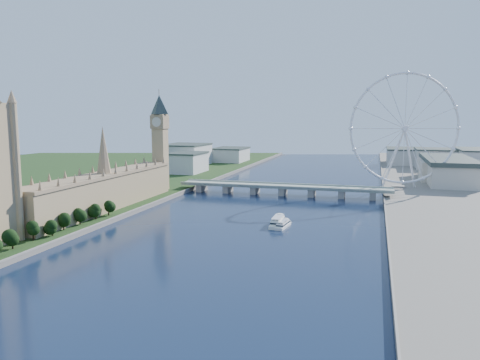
% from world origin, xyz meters
% --- Properties ---
extents(ground, '(2000.00, 2000.00, 0.00)m').
position_xyz_m(ground, '(0.00, 0.00, 0.00)').
color(ground, '#182A45').
rests_on(ground, ground).
extents(tree_row, '(8.53, 184.53, 21.12)m').
position_xyz_m(tree_row, '(-113.00, 58.00, 9.30)').
color(tree_row, black).
rests_on(tree_row, ground).
extents(parliament_range, '(24.00, 200.00, 70.00)m').
position_xyz_m(parliament_range, '(-128.00, 170.00, 18.48)').
color(parliament_range, tan).
rests_on(parliament_range, ground).
extents(big_ben, '(20.02, 20.02, 110.00)m').
position_xyz_m(big_ben, '(-128.00, 278.00, 66.57)').
color(big_ben, tan).
rests_on(big_ben, ground).
extents(westminster_bridge, '(220.00, 22.00, 9.50)m').
position_xyz_m(westminster_bridge, '(0.00, 300.00, 6.63)').
color(westminster_bridge, gray).
rests_on(westminster_bridge, ground).
extents(london_eye, '(113.60, 39.12, 124.30)m').
position_xyz_m(london_eye, '(119.98, 355.08, 67.52)').
color(london_eye, silver).
rests_on(london_eye, ground).
extents(county_hall, '(54.00, 144.00, 35.00)m').
position_xyz_m(county_hall, '(175.00, 430.00, 0.00)').
color(county_hall, beige).
rests_on(county_hall, ground).
extents(city_skyline, '(505.00, 280.00, 32.00)m').
position_xyz_m(city_skyline, '(39.22, 560.08, 16.96)').
color(city_skyline, beige).
rests_on(city_skyline, ground).
extents(tour_boat_near, '(9.16, 33.01, 7.28)m').
position_xyz_m(tour_boat_near, '(22.56, 162.67, 0.00)').
color(tour_boat_near, white).
rests_on(tour_boat_near, ground).
extents(tour_boat_far, '(9.19, 26.20, 5.63)m').
position_xyz_m(tour_boat_far, '(27.51, 157.95, 0.00)').
color(tour_boat_far, silver).
rests_on(tour_boat_far, ground).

